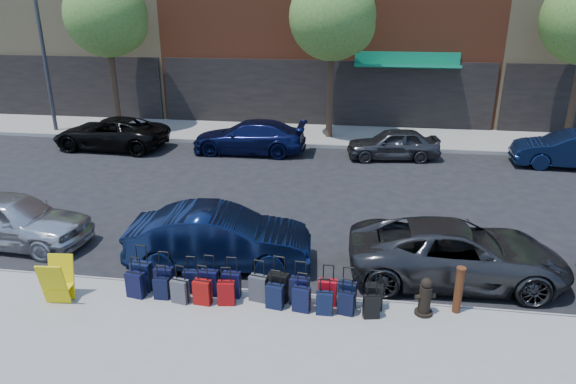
% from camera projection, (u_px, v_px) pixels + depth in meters
% --- Properties ---
extents(ground, '(120.00, 120.00, 0.00)m').
position_uv_depth(ground, '(289.00, 217.00, 15.55)').
color(ground, black).
rests_on(ground, ground).
extents(sidewalk_near, '(60.00, 4.00, 0.15)m').
position_uv_depth(sidewalk_near, '(237.00, 351.00, 9.51)').
color(sidewalk_near, gray).
rests_on(sidewalk_near, ground).
extents(sidewalk_far, '(60.00, 4.00, 0.15)m').
position_uv_depth(sidewalk_far, '(319.00, 135.00, 24.79)').
color(sidewalk_far, gray).
rests_on(sidewalk_far, ground).
extents(curb_near, '(60.00, 0.08, 0.15)m').
position_uv_depth(curb_near, '(259.00, 293.00, 11.38)').
color(curb_near, gray).
rests_on(curb_near, ground).
extents(curb_far, '(60.00, 0.08, 0.15)m').
position_uv_depth(curb_far, '(315.00, 146.00, 22.92)').
color(curb_far, gray).
rests_on(curb_far, ground).
extents(tree_left, '(3.80, 3.80, 7.27)m').
position_uv_depth(tree_left, '(109.00, 18.00, 23.83)').
color(tree_left, black).
rests_on(tree_left, sidewalk_far).
extents(tree_center, '(3.80, 3.80, 7.27)m').
position_uv_depth(tree_center, '(335.00, 19.00, 22.37)').
color(tree_center, black).
rests_on(tree_center, sidewalk_far).
extents(streetlight, '(2.59, 0.18, 8.00)m').
position_uv_depth(streetlight, '(45.00, 35.00, 23.85)').
color(streetlight, '#333338').
rests_on(streetlight, sidewalk_far).
extents(suitcase_front_0, '(0.46, 0.29, 1.06)m').
position_uv_depth(suitcase_front_0, '(142.00, 276.00, 11.29)').
color(suitcase_front_0, black).
rests_on(suitcase_front_0, sidewalk_near).
extents(suitcase_front_1, '(0.40, 0.23, 0.97)m').
position_uv_depth(suitcase_front_1, '(164.00, 280.00, 11.19)').
color(suitcase_front_1, black).
rests_on(suitcase_front_1, sidewalk_near).
extents(suitcase_front_2, '(0.37, 0.23, 0.86)m').
position_uv_depth(suitcase_front_2, '(192.00, 282.00, 11.19)').
color(suitcase_front_2, black).
rests_on(suitcase_front_2, sidewalk_near).
extents(suitcase_front_3, '(0.39, 0.22, 0.93)m').
position_uv_depth(suitcase_front_3, '(209.00, 282.00, 11.11)').
color(suitcase_front_3, black).
rests_on(suitcase_front_3, sidewalk_near).
extents(suitcase_front_4, '(0.38, 0.21, 0.92)m').
position_uv_depth(suitcase_front_4, '(232.00, 284.00, 11.04)').
color(suitcase_front_4, black).
rests_on(suitcase_front_4, sidewalk_near).
extents(suitcase_front_5, '(0.42, 0.28, 0.93)m').
position_uv_depth(suitcase_front_5, '(258.00, 288.00, 10.90)').
color(suitcase_front_5, '#39393E').
rests_on(suitcase_front_5, sidewalk_near).
extents(suitcase_front_6, '(0.45, 0.30, 1.02)m').
position_uv_depth(suitcase_front_6, '(278.00, 287.00, 10.89)').
color(suitcase_front_6, black).
rests_on(suitcase_front_6, sidewalk_near).
extents(suitcase_front_7, '(0.41, 0.25, 0.96)m').
position_uv_depth(suitcase_front_7, '(300.00, 291.00, 10.78)').
color(suitcase_front_7, black).
rests_on(suitcase_front_7, sidewalk_near).
extents(suitcase_front_8, '(0.38, 0.21, 0.91)m').
position_uv_depth(suitcase_front_8, '(328.00, 292.00, 10.75)').
color(suitcase_front_8, '#AA0A14').
rests_on(suitcase_front_8, sidewalk_near).
extents(suitcase_front_9, '(0.40, 0.26, 0.90)m').
position_uv_depth(suitcase_front_9, '(347.00, 294.00, 10.68)').
color(suitcase_front_9, black).
rests_on(suitcase_front_9, sidewalk_near).
extents(suitcase_front_10, '(0.36, 0.20, 0.88)m').
position_uv_depth(suitcase_front_10, '(374.00, 297.00, 10.60)').
color(suitcase_front_10, black).
rests_on(suitcase_front_10, sidewalk_near).
extents(suitcase_back_0, '(0.42, 0.29, 0.92)m').
position_uv_depth(suitcase_back_0, '(136.00, 285.00, 11.04)').
color(suitcase_back_0, black).
rests_on(suitcase_back_0, sidewalk_near).
extents(suitcase_back_1, '(0.33, 0.19, 0.77)m').
position_uv_depth(suitcase_back_1, '(162.00, 288.00, 10.98)').
color(suitcase_back_1, black).
rests_on(suitcase_back_1, sidewalk_near).
extents(suitcase_back_2, '(0.38, 0.27, 0.84)m').
position_uv_depth(suitcase_back_2, '(180.00, 291.00, 10.84)').
color(suitcase_back_2, '#404045').
rests_on(suitcase_back_2, sidewalk_near).
extents(suitcase_back_3, '(0.38, 0.25, 0.87)m').
position_uv_depth(suitcase_back_3, '(203.00, 292.00, 10.78)').
color(suitcase_back_3, '#920C09').
rests_on(suitcase_back_3, sidewalk_near).
extents(suitcase_back_4, '(0.38, 0.25, 0.85)m').
position_uv_depth(suitcase_back_4, '(226.00, 293.00, 10.77)').
color(suitcase_back_4, maroon).
rests_on(suitcase_back_4, sidewalk_near).
extents(suitcase_back_6, '(0.38, 0.26, 0.85)m').
position_uv_depth(suitcase_back_6, '(275.00, 296.00, 10.65)').
color(suitcase_back_6, black).
rests_on(suitcase_back_6, sidewalk_near).
extents(suitcase_back_7, '(0.38, 0.26, 0.85)m').
position_uv_depth(suitcase_back_7, '(301.00, 299.00, 10.54)').
color(suitcase_back_7, black).
rests_on(suitcase_back_7, sidewalk_near).
extents(suitcase_back_8, '(0.34, 0.20, 0.79)m').
position_uv_depth(suitcase_back_8, '(324.00, 303.00, 10.44)').
color(suitcase_back_8, black).
rests_on(suitcase_back_8, sidewalk_near).
extents(suitcase_back_9, '(0.36, 0.26, 0.79)m').
position_uv_depth(suitcase_back_9, '(346.00, 303.00, 10.43)').
color(suitcase_back_9, black).
rests_on(suitcase_back_9, sidewalk_near).
extents(suitcase_back_10, '(0.36, 0.25, 0.78)m').
position_uv_depth(suitcase_back_10, '(371.00, 307.00, 10.32)').
color(suitcase_back_10, black).
rests_on(suitcase_back_10, sidewalk_near).
extents(fire_hydrant, '(0.42, 0.37, 0.82)m').
position_uv_depth(fire_hydrant, '(425.00, 298.00, 10.38)').
color(fire_hydrant, black).
rests_on(fire_hydrant, sidewalk_near).
extents(bollard, '(0.19, 0.19, 1.02)m').
position_uv_depth(bollard, '(459.00, 289.00, 10.40)').
color(bollard, '#38190C').
rests_on(bollard, sidewalk_near).
extents(display_rack, '(0.60, 0.65, 0.98)m').
position_uv_depth(display_rack, '(58.00, 281.00, 10.80)').
color(display_rack, yellow).
rests_on(display_rack, sidewalk_near).
extents(car_near_0, '(4.32, 1.93, 1.44)m').
position_uv_depth(car_near_0, '(11.00, 219.00, 13.62)').
color(car_near_0, silver).
rests_on(car_near_0, ground).
extents(car_near_1, '(4.59, 2.01, 1.47)m').
position_uv_depth(car_near_1, '(220.00, 238.00, 12.53)').
color(car_near_1, '#0C1635').
rests_on(car_near_1, ground).
extents(car_near_2, '(5.07, 2.50, 1.38)m').
position_uv_depth(car_near_2, '(456.00, 252.00, 11.90)').
color(car_near_2, '#323335').
rests_on(car_near_2, ground).
extents(car_far_0, '(5.08, 2.53, 1.38)m').
position_uv_depth(car_far_0, '(111.00, 133.00, 22.57)').
color(car_far_0, black).
rests_on(car_far_0, ground).
extents(car_far_1, '(4.87, 2.03, 1.41)m').
position_uv_depth(car_far_1, '(249.00, 137.00, 21.91)').
color(car_far_1, '#0C1238').
rests_on(car_far_1, ground).
extents(car_far_2, '(3.92, 2.00, 1.28)m').
position_uv_depth(car_far_2, '(393.00, 144.00, 21.10)').
color(car_far_2, '#343437').
rests_on(car_far_2, ground).
extents(car_far_3, '(4.46, 1.75, 1.44)m').
position_uv_depth(car_far_3, '(572.00, 150.00, 19.98)').
color(car_far_3, '#0C1836').
rests_on(car_far_3, ground).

